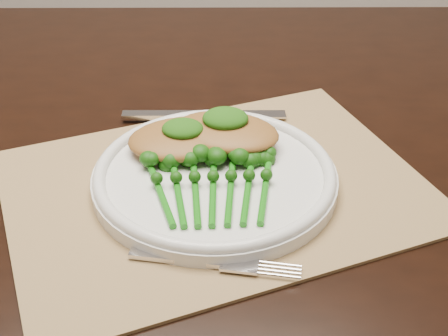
{
  "coord_description": "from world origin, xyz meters",
  "views": [
    {
      "loc": [
        0.14,
        -0.84,
        1.19
      ],
      "look_at": [
        0.11,
        -0.24,
        0.78
      ],
      "focal_mm": 50.0,
      "sensor_mm": 36.0,
      "label": 1
    }
  ],
  "objects_px": {
    "placemat": "(216,188)",
    "broccolini_bundle": "(213,192)",
    "chicken_fillet_left": "(185,139)",
    "dinner_plate": "(215,176)",
    "dining_table": "(165,306)"
  },
  "relations": [
    {
      "from": "placemat",
      "to": "broccolini_bundle",
      "type": "relative_size",
      "value": 2.84
    },
    {
      "from": "broccolini_bundle",
      "to": "chicken_fillet_left",
      "type": "bearing_deg",
      "value": 107.08
    },
    {
      "from": "placemat",
      "to": "dinner_plate",
      "type": "distance_m",
      "value": 0.02
    },
    {
      "from": "placemat",
      "to": "dinner_plate",
      "type": "height_order",
      "value": "dinner_plate"
    },
    {
      "from": "dining_table",
      "to": "broccolini_bundle",
      "type": "bearing_deg",
      "value": -66.42
    },
    {
      "from": "dinner_plate",
      "to": "broccolini_bundle",
      "type": "xyz_separation_m",
      "value": [
        0.0,
        -0.04,
        0.01
      ]
    },
    {
      "from": "chicken_fillet_left",
      "to": "placemat",
      "type": "bearing_deg",
      "value": -66.62
    },
    {
      "from": "dining_table",
      "to": "dinner_plate",
      "type": "xyz_separation_m",
      "value": [
        0.1,
        -0.16,
        0.39
      ]
    },
    {
      "from": "dinner_plate",
      "to": "chicken_fillet_left",
      "type": "relative_size",
      "value": 2.03
    },
    {
      "from": "dining_table",
      "to": "dinner_plate",
      "type": "relative_size",
      "value": 5.69
    },
    {
      "from": "dining_table",
      "to": "placemat",
      "type": "distance_m",
      "value": 0.42
    },
    {
      "from": "placemat",
      "to": "chicken_fillet_left",
      "type": "relative_size",
      "value": 3.38
    },
    {
      "from": "chicken_fillet_left",
      "to": "dining_table",
      "type": "bearing_deg",
      "value": 106.91
    },
    {
      "from": "dining_table",
      "to": "placemat",
      "type": "xyz_separation_m",
      "value": [
        0.1,
        -0.16,
        0.38
      ]
    },
    {
      "from": "broccolini_bundle",
      "to": "dinner_plate",
      "type": "bearing_deg",
      "value": 85.05
    }
  ]
}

